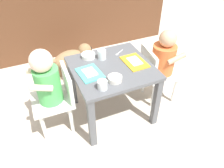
% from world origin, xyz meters
% --- Properties ---
extents(ground_plane, '(7.00, 7.00, 0.00)m').
position_xyz_m(ground_plane, '(0.00, 0.00, 0.00)').
color(ground_plane, beige).
extents(kitchen_cabinet_back, '(2.29, 0.36, 1.00)m').
position_xyz_m(kitchen_cabinet_back, '(0.00, 1.23, 0.50)').
color(kitchen_cabinet_back, '#56331E').
rests_on(kitchen_cabinet_back, ground).
extents(dining_table, '(0.57, 0.54, 0.46)m').
position_xyz_m(dining_table, '(0.00, 0.00, 0.37)').
color(dining_table, '#515459').
rests_on(dining_table, ground).
extents(seated_child_left, '(0.29, 0.29, 0.68)m').
position_xyz_m(seated_child_left, '(-0.44, 0.04, 0.42)').
color(seated_child_left, white).
rests_on(seated_child_left, ground).
extents(seated_child_right, '(0.31, 0.31, 0.64)m').
position_xyz_m(seated_child_right, '(0.44, 0.01, 0.40)').
color(seated_child_right, white).
rests_on(seated_child_right, ground).
extents(dog, '(0.43, 0.22, 0.30)m').
position_xyz_m(dog, '(-0.14, 0.64, 0.19)').
color(dog, olive).
rests_on(dog, ground).
extents(food_tray_left, '(0.16, 0.20, 0.02)m').
position_xyz_m(food_tray_left, '(-0.17, -0.02, 0.46)').
color(food_tray_left, '#4CC6BC').
rests_on(food_tray_left, dining_table).
extents(food_tray_right, '(0.15, 0.21, 0.02)m').
position_xyz_m(food_tray_right, '(0.17, -0.02, 0.46)').
color(food_tray_right, gold).
rests_on(food_tray_right, dining_table).
extents(water_cup_left, '(0.06, 0.06, 0.06)m').
position_xyz_m(water_cup_left, '(-0.15, -0.20, 0.48)').
color(water_cup_left, white).
rests_on(water_cup_left, dining_table).
extents(water_cup_right, '(0.06, 0.06, 0.07)m').
position_xyz_m(water_cup_right, '(-0.03, 0.13, 0.49)').
color(water_cup_right, white).
rests_on(water_cup_right, dining_table).
extents(cereal_bowl_left_side, '(0.10, 0.10, 0.03)m').
position_xyz_m(cereal_bowl_left_side, '(-0.11, 0.18, 0.47)').
color(cereal_bowl_left_side, white).
rests_on(cereal_bowl_left_side, dining_table).
extents(cereal_bowl_right_side, '(0.09, 0.09, 0.03)m').
position_xyz_m(cereal_bowl_right_side, '(-0.05, -0.16, 0.47)').
color(cereal_bowl_right_side, silver).
rests_on(cereal_bowl_right_side, dining_table).
extents(spoon_by_left_tray, '(0.09, 0.07, 0.01)m').
position_xyz_m(spoon_by_left_tray, '(0.12, 0.14, 0.46)').
color(spoon_by_left_tray, silver).
rests_on(spoon_by_left_tray, dining_table).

